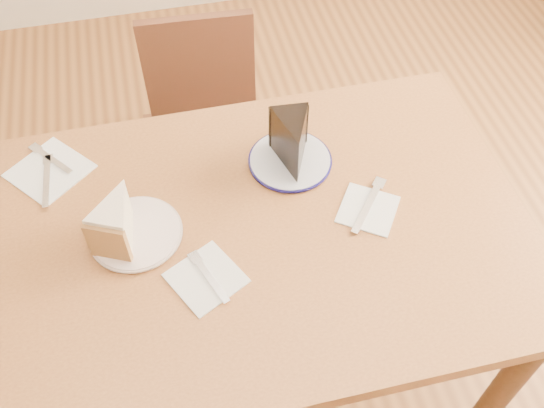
{
  "coord_description": "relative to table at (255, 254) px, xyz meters",
  "views": [
    {
      "loc": [
        -0.14,
        -0.76,
        1.81
      ],
      "look_at": [
        0.05,
        0.02,
        0.8
      ],
      "focal_mm": 40.0,
      "sensor_mm": 36.0,
      "label": 1
    }
  ],
  "objects": [
    {
      "name": "fork_cream",
      "position": [
        -0.11,
        -0.1,
        0.1
      ],
      "size": [
        0.06,
        0.14,
        0.0
      ],
      "primitive_type": "cube",
      "rotation": [
        0.0,
        0.0,
        0.37
      ],
      "color": "silver",
      "rests_on": "napkin_cream"
    },
    {
      "name": "napkin_spare",
      "position": [
        -0.43,
        0.27,
        0.1
      ],
      "size": [
        0.22,
        0.22,
        0.0
      ],
      "primitive_type": "cube",
      "rotation": [
        0.0,
        0.0,
        0.7
      ],
      "color": "white",
      "rests_on": "table"
    },
    {
      "name": "knife_navy",
      "position": [
        0.26,
        0.0,
        0.1
      ],
      "size": [
        0.12,
        0.14,
        0.0
      ],
      "primitive_type": "cube",
      "rotation": [
        0.0,
        0.0,
        -0.69
      ],
      "color": "silver",
      "rests_on": "napkin_navy"
    },
    {
      "name": "napkin_navy",
      "position": [
        0.26,
        -0.01,
        0.1
      ],
      "size": [
        0.17,
        0.17,
        0.0
      ],
      "primitive_type": "cube",
      "rotation": [
        0.0,
        0.0,
        -0.6
      ],
      "color": "white",
      "rests_on": "table"
    },
    {
      "name": "chocolate_cake",
      "position": [
        0.13,
        0.16,
        0.17
      ],
      "size": [
        0.1,
        0.13,
        0.11
      ],
      "primitive_type": null,
      "rotation": [
        0.0,
        0.0,
        3.07
      ],
      "color": "black",
      "rests_on": "plate_navy"
    },
    {
      "name": "chair_far",
      "position": [
        -0.03,
        0.59,
        -0.2
      ],
      "size": [
        0.42,
        0.42,
        0.8
      ],
      "rotation": [
        0.0,
        0.0,
        3.09
      ],
      "color": "#371A10",
      "rests_on": "ground"
    },
    {
      "name": "plate_navy",
      "position": [
        0.12,
        0.17,
        0.1
      ],
      "size": [
        0.19,
        0.19,
        0.01
      ],
      "primitive_type": "cylinder",
      "color": "silver",
      "rests_on": "table"
    },
    {
      "name": "plate_cream",
      "position": [
        -0.25,
        0.04,
        0.1
      ],
      "size": [
        0.19,
        0.19,
        0.01
      ],
      "primitive_type": "cylinder",
      "color": "silver",
      "rests_on": "table"
    },
    {
      "name": "fork_spare",
      "position": [
        -0.42,
        0.3,
        0.1
      ],
      "size": [
        0.1,
        0.12,
        0.0
      ],
      "primitive_type": "cube",
      "rotation": [
        0.0,
        0.0,
        0.68
      ],
      "color": "silver",
      "rests_on": "napkin_spare"
    },
    {
      "name": "table",
      "position": [
        0.0,
        0.0,
        0.0
      ],
      "size": [
        1.2,
        0.8,
        0.75
      ],
      "color": "brown",
      "rests_on": "ground"
    },
    {
      "name": "knife_spare",
      "position": [
        -0.43,
        0.24,
        0.1
      ],
      "size": [
        0.02,
        0.16,
        0.0
      ],
      "primitive_type": "cube",
      "rotation": [
        0.0,
        0.0,
        -0.04
      ],
      "color": "silver",
      "rests_on": "napkin_spare"
    },
    {
      "name": "napkin_cream",
      "position": [
        -0.12,
        -0.1,
        0.1
      ],
      "size": [
        0.18,
        0.18,
        0.0
      ],
      "primitive_type": "cube",
      "rotation": [
        0.0,
        0.0,
        0.48
      ],
      "color": "white",
      "rests_on": "table"
    },
    {
      "name": "carrot_cake",
      "position": [
        -0.27,
        0.05,
        0.16
      ],
      "size": [
        0.13,
        0.14,
        0.09
      ],
      "primitive_type": null,
      "rotation": [
        0.0,
        0.0,
        -0.44
      ],
      "color": "white",
      "rests_on": "plate_cream"
    },
    {
      "name": "ground",
      "position": [
        0.0,
        0.0,
        -0.65
      ],
      "size": [
        4.0,
        4.0,
        0.0
      ],
      "primitive_type": "plane",
      "color": "#512E15",
      "rests_on": "ground"
    }
  ]
}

